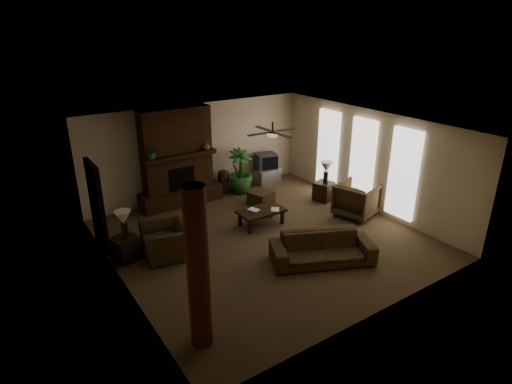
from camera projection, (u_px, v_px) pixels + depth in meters
room_shell at (265, 185)px, 9.90m from camera, size 7.00×7.00×7.00m
fireplace at (178, 165)px, 12.07m from camera, size 2.40×0.70×2.80m
windows at (362, 160)px, 11.85m from camera, size 0.08×3.65×2.35m
log_column at (198, 270)px, 6.53m from camera, size 0.36×0.36×2.80m
doorway at (97, 206)px, 9.65m from camera, size 0.10×1.00×2.10m
ceiling_fan at (273, 133)px, 9.92m from camera, size 1.35×1.35×0.37m
sofa at (323, 244)px, 9.26m from camera, size 2.32×1.53×0.88m
armchair_left at (166, 235)px, 9.52m from camera, size 0.91×1.24×1.00m
armchair_right at (357, 198)px, 11.47m from camera, size 1.17×1.22×1.03m
coffee_table at (261, 212)px, 10.97m from camera, size 1.20×0.70×0.43m
ottoman at (261, 198)px, 12.30m from camera, size 0.75×0.75×0.40m
tv_stand at (267, 176)px, 13.93m from camera, size 0.88×0.56×0.50m
tv at (266, 161)px, 13.71m from camera, size 0.74×0.64×0.52m
floor_vase at (223, 180)px, 13.02m from camera, size 0.34×0.34×0.77m
floor_plant at (240, 181)px, 13.11m from camera, size 0.92×1.46×0.77m
side_table_left at (126, 248)px, 9.41m from camera, size 0.63×0.63×0.55m
lamp_left at (123, 219)px, 9.12m from camera, size 0.46×0.46×0.65m
side_table_right at (324, 191)px, 12.59m from camera, size 0.63×0.63×0.55m
lamp_right at (326, 168)px, 12.29m from camera, size 0.40×0.40×0.65m
mantel_plant at (151, 153)px, 11.24m from camera, size 0.46×0.49×0.33m
mantel_vase at (206, 146)px, 12.05m from camera, size 0.26×0.27×0.22m
book_a at (251, 207)px, 10.80m from camera, size 0.21×0.10×0.29m
book_b at (271, 205)px, 10.91m from camera, size 0.18×0.15×0.29m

